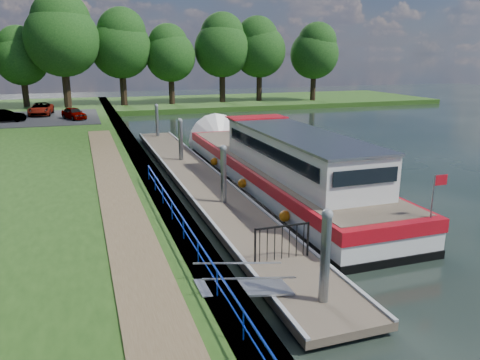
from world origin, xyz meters
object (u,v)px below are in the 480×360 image
object	(u,v)px
car_a	(74,113)
car_d	(41,109)
pontoon	(199,181)
barge	(272,165)
car_b	(6,116)

from	to	relation	value
car_a	car_d	distance (m)	5.21
pontoon	car_d	xyz separation A→B (m)	(-9.31, 27.07, 1.26)
car_a	barge	bearing A→B (deg)	-91.83
car_a	car_b	distance (m)	5.75
pontoon	car_a	size ratio (longest dim) A/B	9.23
barge	car_b	bearing A→B (deg)	122.75
car_b	car_d	bearing A→B (deg)	-34.59
pontoon	car_b	world-z (taller)	car_b
barge	car_b	xyz separation A→B (m)	(-15.57, 24.20, 0.29)
car_d	pontoon	bearing A→B (deg)	-66.49
barge	car_a	bearing A→B (deg)	112.09
car_a	pontoon	bearing A→B (deg)	-98.71
pontoon	barge	world-z (taller)	barge
pontoon	barge	distance (m)	3.93
pontoon	car_a	xyz separation A→B (m)	(-6.22, 22.87, 1.21)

